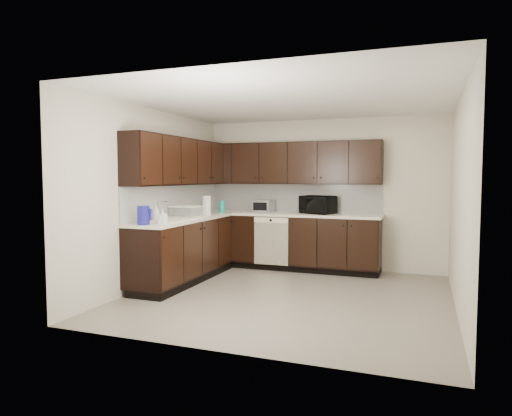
{
  "coord_description": "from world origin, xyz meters",
  "views": [
    {
      "loc": [
        1.62,
        -5.58,
        1.55
      ],
      "look_at": [
        -0.66,
        0.6,
        1.09
      ],
      "focal_mm": 32.0,
      "sensor_mm": 36.0,
      "label": 1
    }
  ],
  "objects_px": {
    "toaster_oven": "(263,206)",
    "storage_bin": "(186,212)",
    "blue_pitcher": "(144,215)",
    "microwave": "(318,205)",
    "sink": "(173,224)"
  },
  "relations": [
    {
      "from": "microwave",
      "to": "blue_pitcher",
      "type": "xyz_separation_m",
      "value": [
        -1.69,
        -2.43,
        -0.03
      ]
    },
    {
      "from": "microwave",
      "to": "storage_bin",
      "type": "distance_m",
      "value": 2.15
    },
    {
      "from": "toaster_oven",
      "to": "microwave",
      "type": "bearing_deg",
      "value": 3.65
    },
    {
      "from": "toaster_oven",
      "to": "blue_pitcher",
      "type": "xyz_separation_m",
      "value": [
        -0.73,
        -2.47,
        0.02
      ]
    },
    {
      "from": "microwave",
      "to": "toaster_oven",
      "type": "xyz_separation_m",
      "value": [
        -0.96,
        0.03,
        -0.04
      ]
    },
    {
      "from": "storage_bin",
      "to": "blue_pitcher",
      "type": "height_order",
      "value": "blue_pitcher"
    },
    {
      "from": "sink",
      "to": "toaster_oven",
      "type": "height_order",
      "value": "sink"
    },
    {
      "from": "toaster_oven",
      "to": "storage_bin",
      "type": "relative_size",
      "value": 0.79
    },
    {
      "from": "sink",
      "to": "microwave",
      "type": "bearing_deg",
      "value": 46.22
    },
    {
      "from": "sink",
      "to": "storage_bin",
      "type": "relative_size",
      "value": 1.98
    },
    {
      "from": "sink",
      "to": "toaster_oven",
      "type": "distance_m",
      "value": 1.92
    },
    {
      "from": "storage_bin",
      "to": "microwave",
      "type": "bearing_deg",
      "value": 37.71
    },
    {
      "from": "storage_bin",
      "to": "blue_pitcher",
      "type": "xyz_separation_m",
      "value": [
        0.01,
        -1.12,
        0.04
      ]
    },
    {
      "from": "toaster_oven",
      "to": "blue_pitcher",
      "type": "bearing_deg",
      "value": -100.91
    },
    {
      "from": "toaster_oven",
      "to": "storage_bin",
      "type": "xyz_separation_m",
      "value": [
        -0.74,
        -1.35,
        -0.02
      ]
    }
  ]
}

